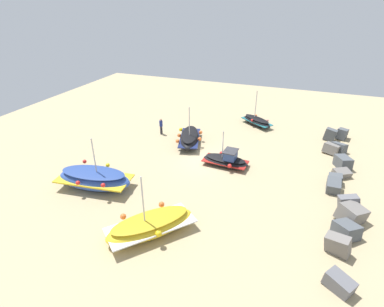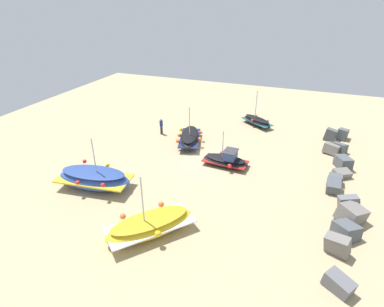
# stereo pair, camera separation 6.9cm
# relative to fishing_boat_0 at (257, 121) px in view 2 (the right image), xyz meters

# --- Properties ---
(ground_plane) EXTENTS (50.58, 50.58, 0.00)m
(ground_plane) POSITION_rel_fishing_boat_0_xyz_m (9.24, -2.36, -0.45)
(ground_plane) COLOR tan
(fishing_boat_0) EXTENTS (3.12, 3.68, 3.66)m
(fishing_boat_0) POSITION_rel_fishing_boat_0_xyz_m (0.00, 0.00, 0.00)
(fishing_boat_0) COLOR black
(fishing_boat_0) RESTS_ON ground_plane
(fishing_boat_1) EXTENTS (4.85, 2.88, 3.64)m
(fishing_boat_1) POSITION_rel_fishing_boat_0_xyz_m (6.67, -4.98, 0.12)
(fishing_boat_1) COLOR black
(fishing_boat_1) RESTS_ON ground_plane
(fishing_boat_2) EXTENTS (2.91, 5.57, 3.86)m
(fishing_boat_2) POSITION_rel_fishing_boat_0_xyz_m (15.82, -8.65, 0.27)
(fishing_boat_2) COLOR #2D4C9E
(fishing_boat_2) RESTS_ON ground_plane
(fishing_boat_3) EXTENTS (2.20, 3.79, 2.92)m
(fishing_boat_3) POSITION_rel_fishing_boat_0_xyz_m (9.46, -0.78, 0.01)
(fishing_boat_3) COLOR black
(fishing_boat_3) RESTS_ON ground_plane
(fishing_boat_4) EXTENTS (5.32, 4.97, 3.92)m
(fishing_boat_4) POSITION_rel_fishing_boat_0_xyz_m (18.61, -2.76, 0.09)
(fishing_boat_4) COLOR gold
(fishing_boat_4) RESTS_ON ground_plane
(person_walking) EXTENTS (0.32, 0.32, 1.61)m
(person_walking) POSITION_rel_fishing_boat_0_xyz_m (5.60, -8.39, 0.48)
(person_walking) COLOR #2D2D38
(person_walking) RESTS_ON ground_plane
(breakwater_rocks) EXTENTS (19.89, 2.67, 1.36)m
(breakwater_rocks) POSITION_rel_fishing_boat_0_xyz_m (9.52, 7.64, -0.01)
(breakwater_rocks) COLOR #4C5156
(breakwater_rocks) RESTS_ON ground_plane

